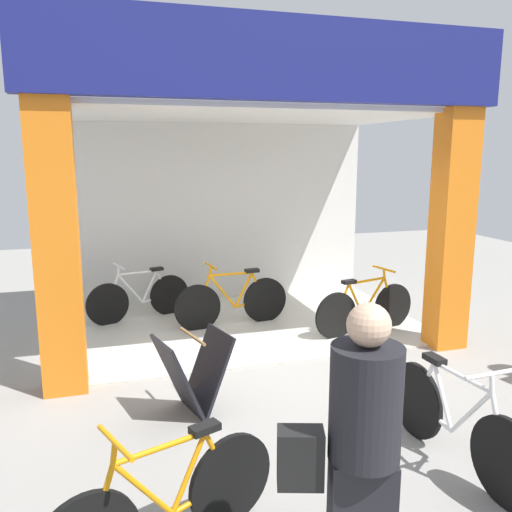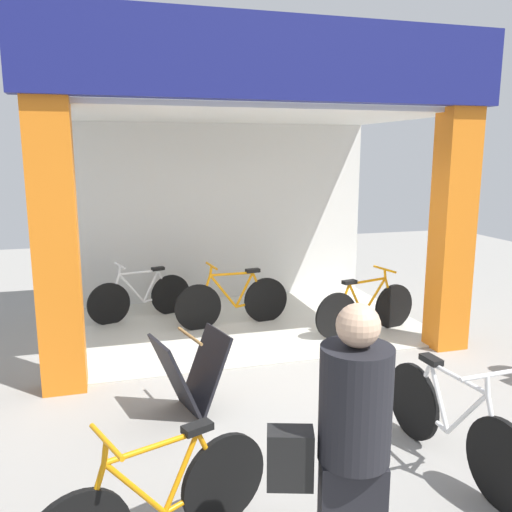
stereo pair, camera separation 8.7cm
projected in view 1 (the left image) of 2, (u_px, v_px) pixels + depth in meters
ground_plane at (275, 365)px, 6.19m from camera, size 17.99×17.99×0.00m
shop_facade at (241, 184)px, 7.20m from camera, size 5.19×3.34×3.78m
bicycle_inside_0 at (232, 301)px, 7.50m from camera, size 1.66×0.46×0.92m
bicycle_inside_1 at (140, 297)px, 7.79m from camera, size 1.51×0.53×0.86m
bicycle_inside_2 at (365, 308)px, 7.21m from camera, size 1.58×0.45×0.88m
bicycle_parked_0 at (166, 504)px, 3.20m from camera, size 1.50×0.63×0.88m
bicycle_parked_1 at (456, 423)px, 4.13m from camera, size 0.46×1.66×0.91m
sandwich_board_sign at (193, 374)px, 5.00m from camera, size 0.76×0.67×0.78m
pedestrian_1 at (359, 455)px, 2.76m from camera, size 0.68×0.47×1.70m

